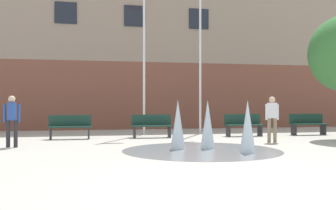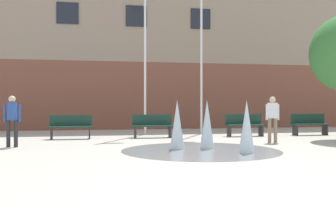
{
  "view_description": "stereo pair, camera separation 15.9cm",
  "coord_description": "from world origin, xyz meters",
  "px_view_note": "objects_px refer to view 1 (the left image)",
  "views": [
    {
      "loc": [
        -2.52,
        -6.18,
        1.34
      ],
      "look_at": [
        0.22,
        6.86,
        1.3
      ],
      "focal_mm": 42.0,
      "sensor_mm": 36.0,
      "label": 1
    },
    {
      "loc": [
        -2.37,
        -6.22,
        1.34
      ],
      "look_at": [
        0.22,
        6.86,
        1.3
      ],
      "focal_mm": 42.0,
      "sensor_mm": 36.0,
      "label": 2
    }
  ],
  "objects_px": {
    "park_bench_under_left_flagpole": "(70,126)",
    "park_bench_far_right": "(308,124)",
    "flagpole_right": "(201,38)",
    "flagpole_left": "(145,38)",
    "park_bench_near_trashcan": "(244,125)",
    "adult_in_red": "(272,115)",
    "adult_watching": "(12,117)",
    "park_bench_under_right_flagpole": "(152,125)"
  },
  "relations": [
    {
      "from": "adult_watching",
      "to": "flagpole_left",
      "type": "xyz_separation_m",
      "value": [
        4.74,
        4.19,
        3.26
      ]
    },
    {
      "from": "park_bench_under_left_flagpole",
      "to": "adult_watching",
      "type": "bearing_deg",
      "value": -121.74
    },
    {
      "from": "park_bench_far_right",
      "to": "flagpole_left",
      "type": "relative_size",
      "value": 0.2
    },
    {
      "from": "adult_watching",
      "to": "flagpole_right",
      "type": "height_order",
      "value": "flagpole_right"
    },
    {
      "from": "park_bench_under_left_flagpole",
      "to": "park_bench_near_trashcan",
      "type": "relative_size",
      "value": 1.0
    },
    {
      "from": "flagpole_right",
      "to": "adult_watching",
      "type": "bearing_deg",
      "value": -150.07
    },
    {
      "from": "park_bench_near_trashcan",
      "to": "adult_watching",
      "type": "height_order",
      "value": "adult_watching"
    },
    {
      "from": "park_bench_under_right_flagpole",
      "to": "adult_in_red",
      "type": "bearing_deg",
      "value": -36.14
    },
    {
      "from": "park_bench_under_left_flagpole",
      "to": "adult_in_red",
      "type": "distance_m",
      "value": 7.49
    },
    {
      "from": "park_bench_near_trashcan",
      "to": "flagpole_left",
      "type": "xyz_separation_m",
      "value": [
        -3.91,
        1.63,
        3.71
      ]
    },
    {
      "from": "park_bench_near_trashcan",
      "to": "park_bench_far_right",
      "type": "relative_size",
      "value": 1.0
    },
    {
      "from": "park_bench_under_right_flagpole",
      "to": "park_bench_near_trashcan",
      "type": "height_order",
      "value": "same"
    },
    {
      "from": "adult_in_red",
      "to": "flagpole_right",
      "type": "relative_size",
      "value": 0.2
    },
    {
      "from": "flagpole_left",
      "to": "adult_in_red",
      "type": "bearing_deg",
      "value": -48.39
    },
    {
      "from": "flagpole_left",
      "to": "adult_watching",
      "type": "bearing_deg",
      "value": -138.49
    },
    {
      "from": "park_bench_under_left_flagpole",
      "to": "park_bench_far_right",
      "type": "height_order",
      "value": "same"
    },
    {
      "from": "flagpole_right",
      "to": "park_bench_under_right_flagpole",
      "type": "bearing_deg",
      "value": -148.07
    },
    {
      "from": "park_bench_under_left_flagpole",
      "to": "flagpole_left",
      "type": "distance_m",
      "value": 5.09
    },
    {
      "from": "park_bench_under_right_flagpole",
      "to": "flagpole_right",
      "type": "bearing_deg",
      "value": 31.93
    },
    {
      "from": "adult_in_red",
      "to": "park_bench_under_left_flagpole",
      "type": "bearing_deg",
      "value": 3.75
    },
    {
      "from": "adult_watching",
      "to": "flagpole_right",
      "type": "bearing_deg",
      "value": -58.09
    },
    {
      "from": "park_bench_under_left_flagpole",
      "to": "park_bench_near_trashcan",
      "type": "xyz_separation_m",
      "value": [
        7.01,
        -0.07,
        0.0
      ]
    },
    {
      "from": "park_bench_near_trashcan",
      "to": "adult_in_red",
      "type": "distance_m",
      "value": 2.73
    },
    {
      "from": "adult_in_red",
      "to": "park_bench_under_right_flagpole",
      "type": "bearing_deg",
      "value": -10.7
    },
    {
      "from": "flagpole_left",
      "to": "flagpole_right",
      "type": "height_order",
      "value": "flagpole_right"
    },
    {
      "from": "park_bench_under_left_flagpole",
      "to": "park_bench_far_right",
      "type": "bearing_deg",
      "value": -0.27
    },
    {
      "from": "park_bench_under_left_flagpole",
      "to": "flagpole_right",
      "type": "bearing_deg",
      "value": 15.4
    },
    {
      "from": "park_bench_near_trashcan",
      "to": "flagpole_right",
      "type": "relative_size",
      "value": 0.2
    },
    {
      "from": "park_bench_near_trashcan",
      "to": "adult_in_red",
      "type": "xyz_separation_m",
      "value": [
        -0.07,
        -2.69,
        0.45
      ]
    },
    {
      "from": "flagpole_right",
      "to": "flagpole_left",
      "type": "bearing_deg",
      "value": 180.0
    },
    {
      "from": "park_bench_far_right",
      "to": "adult_in_red",
      "type": "bearing_deg",
      "value": -138.19
    },
    {
      "from": "flagpole_right",
      "to": "park_bench_under_left_flagpole",
      "type": "bearing_deg",
      "value": -164.6
    },
    {
      "from": "flagpole_left",
      "to": "park_bench_far_right",
      "type": "bearing_deg",
      "value": -13.15
    },
    {
      "from": "park_bench_under_right_flagpole",
      "to": "flagpole_left",
      "type": "relative_size",
      "value": 0.2
    },
    {
      "from": "park_bench_under_left_flagpole",
      "to": "park_bench_far_right",
      "type": "distance_m",
      "value": 9.98
    },
    {
      "from": "park_bench_under_right_flagpole",
      "to": "flagpole_right",
      "type": "relative_size",
      "value": 0.2
    },
    {
      "from": "park_bench_far_right",
      "to": "adult_watching",
      "type": "distance_m",
      "value": 11.91
    },
    {
      "from": "park_bench_under_right_flagpole",
      "to": "flagpole_right",
      "type": "xyz_separation_m",
      "value": [
        2.49,
        1.55,
        3.83
      ]
    },
    {
      "from": "park_bench_far_right",
      "to": "adult_watching",
      "type": "relative_size",
      "value": 1.01
    },
    {
      "from": "park_bench_near_trashcan",
      "to": "park_bench_far_right",
      "type": "distance_m",
      "value": 2.97
    },
    {
      "from": "park_bench_under_left_flagpole",
      "to": "flagpole_right",
      "type": "height_order",
      "value": "flagpole_right"
    },
    {
      "from": "adult_in_red",
      "to": "flagpole_left",
      "type": "relative_size",
      "value": 0.2
    }
  ]
}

